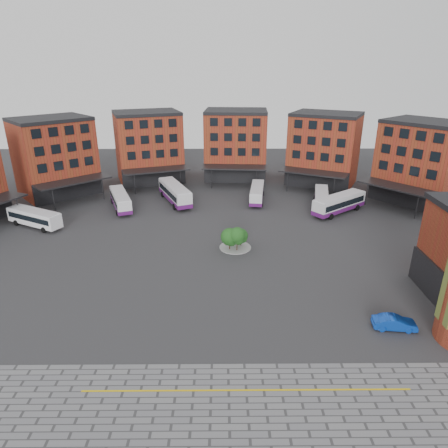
{
  "coord_description": "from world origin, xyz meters",
  "views": [
    {
      "loc": [
        0.06,
        -38.14,
        24.09
      ],
      "look_at": [
        0.43,
        10.97,
        4.0
      ],
      "focal_mm": 32.0,
      "sensor_mm": 36.0,
      "label": 1
    }
  ],
  "objects_px": {
    "tree_island": "(235,237)",
    "bus_e": "(321,199)",
    "bus_a": "(34,217)",
    "bus_d": "(257,193)",
    "bus_c": "(175,193)",
    "blue_car": "(394,323)",
    "bus_b": "(120,200)",
    "bus_f": "(339,203)"
  },
  "relations": [
    {
      "from": "bus_b",
      "to": "bus_d",
      "type": "xyz_separation_m",
      "value": [
        24.3,
        3.99,
        -0.07
      ]
    },
    {
      "from": "bus_d",
      "to": "bus_f",
      "type": "distance_m",
      "value": 14.93
    },
    {
      "from": "bus_a",
      "to": "bus_f",
      "type": "relative_size",
      "value": 0.93
    },
    {
      "from": "tree_island",
      "to": "bus_c",
      "type": "relative_size",
      "value": 0.37
    },
    {
      "from": "bus_c",
      "to": "blue_car",
      "type": "xyz_separation_m",
      "value": [
        25.2,
        -37.74,
        -1.14
      ]
    },
    {
      "from": "tree_island",
      "to": "bus_e",
      "type": "height_order",
      "value": "tree_island"
    },
    {
      "from": "bus_a",
      "to": "bus_b",
      "type": "relative_size",
      "value": 0.93
    },
    {
      "from": "tree_island",
      "to": "bus_d",
      "type": "xyz_separation_m",
      "value": [
        4.74,
        20.74,
        -0.29
      ]
    },
    {
      "from": "tree_island",
      "to": "bus_c",
      "type": "height_order",
      "value": "tree_island"
    },
    {
      "from": "bus_d",
      "to": "bus_c",
      "type": "bearing_deg",
      "value": -169.54
    },
    {
      "from": "bus_c",
      "to": "bus_f",
      "type": "height_order",
      "value": "bus_c"
    },
    {
      "from": "bus_d",
      "to": "bus_e",
      "type": "height_order",
      "value": "bus_e"
    },
    {
      "from": "bus_b",
      "to": "bus_f",
      "type": "bearing_deg",
      "value": -25.26
    },
    {
      "from": "bus_a",
      "to": "bus_d",
      "type": "height_order",
      "value": "bus_a"
    },
    {
      "from": "bus_f",
      "to": "blue_car",
      "type": "relative_size",
      "value": 2.53
    },
    {
      "from": "bus_d",
      "to": "bus_e",
      "type": "distance_m",
      "value": 11.63
    },
    {
      "from": "bus_b",
      "to": "bus_c",
      "type": "xyz_separation_m",
      "value": [
        9.19,
        3.24,
        0.25
      ]
    },
    {
      "from": "bus_a",
      "to": "bus_e",
      "type": "relative_size",
      "value": 0.96
    },
    {
      "from": "bus_b",
      "to": "blue_car",
      "type": "height_order",
      "value": "bus_b"
    },
    {
      "from": "bus_a",
      "to": "blue_car",
      "type": "bearing_deg",
      "value": -91.79
    },
    {
      "from": "bus_f",
      "to": "bus_a",
      "type": "bearing_deg",
      "value": -120.6
    },
    {
      "from": "bus_c",
      "to": "bus_e",
      "type": "xyz_separation_m",
      "value": [
        26.22,
        -2.68,
        -0.31
      ]
    },
    {
      "from": "bus_c",
      "to": "blue_car",
      "type": "bearing_deg",
      "value": -79.69
    },
    {
      "from": "bus_d",
      "to": "bus_f",
      "type": "relative_size",
      "value": 0.96
    },
    {
      "from": "bus_f",
      "to": "bus_e",
      "type": "bearing_deg",
      "value": 179.28
    },
    {
      "from": "tree_island",
      "to": "bus_d",
      "type": "distance_m",
      "value": 21.27
    },
    {
      "from": "tree_island",
      "to": "bus_e",
      "type": "xyz_separation_m",
      "value": [
        15.85,
        17.29,
        -0.27
      ]
    },
    {
      "from": "tree_island",
      "to": "blue_car",
      "type": "relative_size",
      "value": 1.06
    },
    {
      "from": "tree_island",
      "to": "bus_d",
      "type": "height_order",
      "value": "tree_island"
    },
    {
      "from": "bus_b",
      "to": "bus_d",
      "type": "bearing_deg",
      "value": -12.06
    },
    {
      "from": "bus_c",
      "to": "bus_f",
      "type": "xyz_separation_m",
      "value": [
        28.53,
        -5.79,
        -0.11
      ]
    },
    {
      "from": "bus_b",
      "to": "bus_e",
      "type": "xyz_separation_m",
      "value": [
        35.41,
        0.55,
        -0.06
      ]
    },
    {
      "from": "bus_a",
      "to": "bus_f",
      "type": "height_order",
      "value": "bus_f"
    },
    {
      "from": "bus_d",
      "to": "bus_f",
      "type": "height_order",
      "value": "bus_f"
    },
    {
      "from": "tree_island",
      "to": "bus_a",
      "type": "distance_m",
      "value": 32.13
    },
    {
      "from": "tree_island",
      "to": "bus_a",
      "type": "xyz_separation_m",
      "value": [
        -31.02,
        8.38,
        -0.14
      ]
    },
    {
      "from": "tree_island",
      "to": "blue_car",
      "type": "height_order",
      "value": "tree_island"
    },
    {
      "from": "bus_c",
      "to": "bus_d",
      "type": "distance_m",
      "value": 15.13
    },
    {
      "from": "bus_f",
      "to": "bus_d",
      "type": "bearing_deg",
      "value": -153.35
    },
    {
      "from": "bus_a",
      "to": "bus_d",
      "type": "bearing_deg",
      "value": -43.04
    },
    {
      "from": "bus_b",
      "to": "blue_car",
      "type": "bearing_deg",
      "value": -66.49
    },
    {
      "from": "bus_d",
      "to": "bus_f",
      "type": "bearing_deg",
      "value": -18.43
    }
  ]
}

